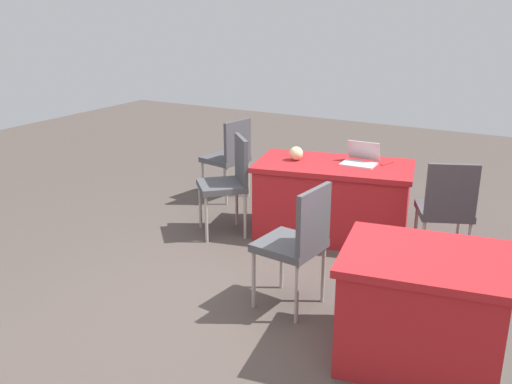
# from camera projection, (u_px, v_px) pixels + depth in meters

# --- Properties ---
(ground_plane) EXTENTS (14.40, 14.40, 0.00)m
(ground_plane) POSITION_uv_depth(u_px,v_px,m) (254.00, 305.00, 4.32)
(ground_plane) COLOR #4C423D
(table_foreground) EXTENTS (1.62, 1.09, 0.74)m
(table_foreground) POSITION_uv_depth(u_px,v_px,m) (333.00, 199.00, 5.53)
(table_foreground) COLOR #AD1E23
(table_foreground) RESTS_ON ground
(table_mid_left) EXTENTS (1.75, 1.09, 0.74)m
(table_mid_left) POSITION_uv_depth(u_px,v_px,m) (473.00, 316.00, 3.46)
(table_mid_left) COLOR #AD1E23
(table_mid_left) RESTS_ON ground
(chair_near_front) EXTENTS (0.62, 0.62, 0.98)m
(chair_near_front) POSITION_uv_depth(u_px,v_px,m) (229.00, 178.00, 5.52)
(chair_near_front) COLOR #9E9993
(chair_near_front) RESTS_ON ground
(chair_tucked_left) EXTENTS (0.49, 0.49, 0.97)m
(chair_tucked_left) POSITION_uv_depth(u_px,v_px,m) (298.00, 239.00, 4.11)
(chair_tucked_left) COLOR #9E9993
(chair_tucked_left) RESTS_ON ground
(chair_tucked_right) EXTENTS (0.58, 0.58, 0.96)m
(chair_tucked_right) POSITION_uv_depth(u_px,v_px,m) (446.00, 206.00, 4.82)
(chair_tucked_right) COLOR #9E9993
(chair_tucked_right) RESTS_ON ground
(chair_aisle) EXTENTS (0.51, 0.51, 0.95)m
(chair_aisle) POSITION_uv_depth(u_px,v_px,m) (230.00, 154.00, 6.53)
(chair_aisle) COLOR #9E9993
(chair_aisle) RESTS_ON ground
(laptop_silver) EXTENTS (0.33, 0.30, 0.21)m
(laptop_silver) POSITION_uv_depth(u_px,v_px,m) (360.00, 160.00, 5.39)
(laptop_silver) COLOR silver
(laptop_silver) RESTS_ON table_foreground
(yarn_ball) EXTENTS (0.14, 0.14, 0.14)m
(yarn_ball) POSITION_uv_depth(u_px,v_px,m) (296.00, 153.00, 5.51)
(yarn_ball) COLOR beige
(yarn_ball) RESTS_ON table_foreground
(scissors_red) EXTENTS (0.09, 0.18, 0.01)m
(scissors_red) POSITION_uv_depth(u_px,v_px,m) (387.00, 163.00, 5.41)
(scissors_red) COLOR red
(scissors_red) RESTS_ON table_foreground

